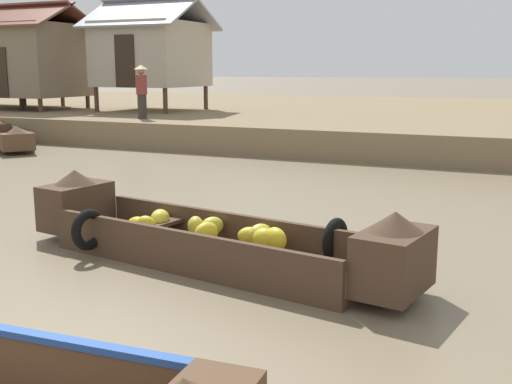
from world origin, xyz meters
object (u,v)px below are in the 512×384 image
at_px(stilt_house_left, 4,58).
at_px(stilt_house_mid_right, 151,53).
at_px(banana_boat, 208,237).
at_px(cargo_boat_upstream, 6,138).
at_px(stilt_house_mid_left, 29,59).
at_px(vendor_person, 142,89).

relative_size(stilt_house_left, stilt_house_mid_right, 1.20).
bearing_deg(stilt_house_left, banana_boat, -38.68).
distance_m(cargo_boat_upstream, stilt_house_left, 8.54).
distance_m(stilt_house_mid_left, stilt_house_mid_right, 4.90).
bearing_deg(vendor_person, stilt_house_mid_right, 118.61).
height_order(cargo_boat_upstream, stilt_house_left, stilt_house_left).
xyz_separation_m(banana_boat, cargo_boat_upstream, (-10.92, 7.54, -0.03)).
bearing_deg(stilt_house_left, vendor_person, -19.84).
relative_size(cargo_boat_upstream, stilt_house_mid_right, 0.94).
xyz_separation_m(cargo_boat_upstream, stilt_house_mid_left, (-3.55, 4.89, 2.40)).
distance_m(banana_boat, stilt_house_mid_left, 19.22).
xyz_separation_m(stilt_house_left, vendor_person, (8.86, -3.20, -1.04)).
height_order(stilt_house_left, stilt_house_mid_right, stilt_house_mid_right).
bearing_deg(vendor_person, cargo_boat_upstream, -139.82).
xyz_separation_m(stilt_house_left, stilt_house_mid_left, (2.21, -0.92, -0.05)).
bearing_deg(banana_boat, stilt_house_left, 141.32).
bearing_deg(stilt_house_left, stilt_house_mid_left, -22.71).
distance_m(cargo_boat_upstream, stilt_house_mid_right, 6.77).
distance_m(stilt_house_left, stilt_house_mid_right, 6.95).
bearing_deg(stilt_house_mid_left, cargo_boat_upstream, -54.02).
bearing_deg(banana_boat, cargo_boat_upstream, 145.40).
xyz_separation_m(stilt_house_left, stilt_house_mid_right, (6.94, 0.32, 0.15)).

